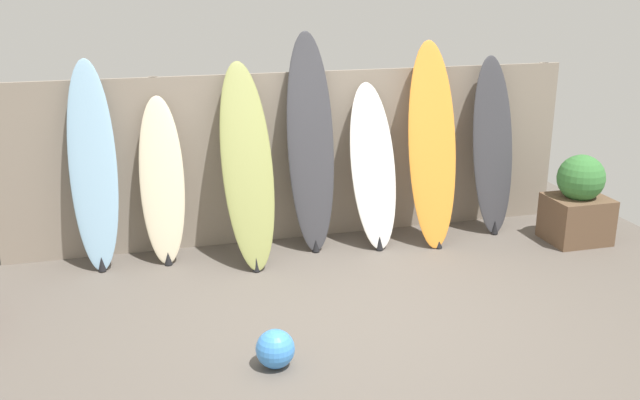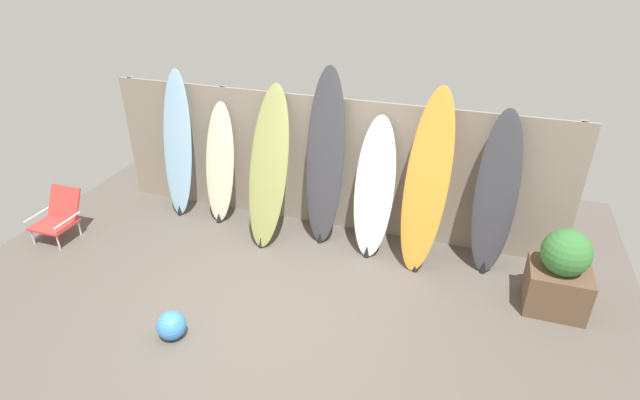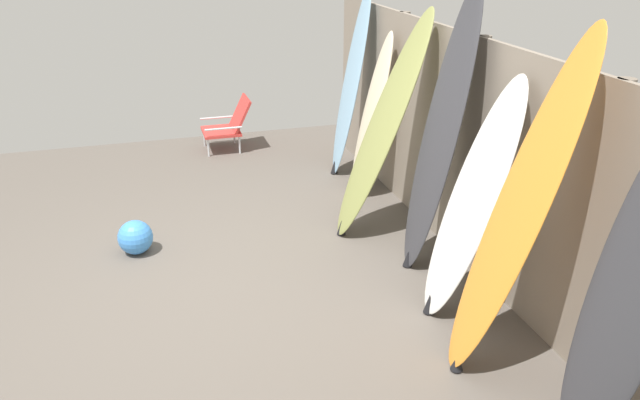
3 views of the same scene
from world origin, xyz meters
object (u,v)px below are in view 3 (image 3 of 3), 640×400
surfboard_skyblue_0 (351,84)px  surfboard_charcoal_3 (440,134)px  surfboard_white_4 (472,202)px  surfboard_charcoal_6 (630,294)px  surfboard_cream_1 (371,117)px  beach_chair (230,124)px  surfboard_orange_5 (518,213)px  surfboard_olive_2 (383,127)px  beach_ball (135,237)px

surfboard_skyblue_0 → surfboard_charcoal_3: (2.13, -0.03, 0.11)m
surfboard_white_4 → surfboard_charcoal_6: surfboard_charcoal_6 is taller
surfboard_skyblue_0 → surfboard_cream_1: (0.63, -0.01, -0.18)m
surfboard_white_4 → beach_chair: 4.12m
surfboard_charcoal_3 → surfboard_white_4: 0.71m
surfboard_orange_5 → surfboard_charcoal_6: bearing=8.6°
surfboard_white_4 → surfboard_olive_2: bearing=-175.2°
surfboard_olive_2 → surfboard_orange_5: bearing=1.0°
surfboard_cream_1 → surfboard_white_4: 2.16m
surfboard_charcoal_6 → beach_chair: 5.49m
surfboard_cream_1 → beach_chair: bearing=-147.8°
surfboard_olive_2 → beach_ball: surfboard_olive_2 is taller
surfboard_skyblue_0 → surfboard_white_4: (2.79, -0.10, -0.16)m
surfboard_olive_2 → surfboard_charcoal_6: size_ratio=1.01×
surfboard_skyblue_0 → surfboard_olive_2: 1.46m
surfboard_skyblue_0 → surfboard_white_4: size_ratio=1.19×
surfboard_skyblue_0 → beach_chair: (-1.17, -1.14, -0.67)m
surfboard_skyblue_0 → surfboard_olive_2: size_ratio=1.03×
surfboard_cream_1 → surfboard_olive_2: bearing=-14.3°
surfboard_skyblue_0 → surfboard_charcoal_6: (4.18, -0.06, -0.04)m
surfboard_cream_1 → surfboard_charcoal_3: bearing=-1.0°
surfboard_charcoal_3 → surfboard_cream_1: bearing=179.0°
surfboard_orange_5 → beach_chair: bearing=-168.1°
surfboard_skyblue_0 → beach_ball: bearing=-61.4°
surfboard_skyblue_0 → surfboard_charcoal_3: bearing=-0.9°
surfboard_charcoal_3 → beach_chair: 3.57m
surfboard_cream_1 → surfboard_white_4: (2.16, -0.10, 0.02)m
surfboard_olive_2 → surfboard_white_4: bearing=4.8°
surfboard_charcoal_3 → surfboard_charcoal_6: surfboard_charcoal_3 is taller
surfboard_charcoal_3 → surfboard_white_4: size_ratio=1.32×
surfboard_white_4 → surfboard_skyblue_0: bearing=177.9°
surfboard_olive_2 → beach_chair: size_ratio=3.08×
surfboard_orange_5 → surfboard_charcoal_3: bearing=173.4°
surfboard_white_4 → beach_ball: (-1.52, -2.22, -0.69)m
surfboard_olive_2 → surfboard_charcoal_6: (2.73, 0.15, -0.02)m
surfboard_skyblue_0 → beach_chair: surfboard_skyblue_0 is taller
surfboard_skyblue_0 → beach_ball: 2.78m
surfboard_skyblue_0 → beach_chair: 1.77m
surfboard_olive_2 → surfboard_orange_5: 1.96m
surfboard_olive_2 → surfboard_skyblue_0: bearing=171.6°
surfboard_skyblue_0 → surfboard_olive_2: bearing=-8.4°
surfboard_cream_1 → surfboard_orange_5: surfboard_orange_5 is taller
surfboard_skyblue_0 → surfboard_olive_2: (1.45, -0.21, -0.02)m
surfboard_charcoal_6 → surfboard_olive_2: bearing=-176.8°
surfboard_white_4 → surfboard_charcoal_6: (1.39, 0.04, 0.12)m
surfboard_cream_1 → surfboard_orange_5: bearing=-3.6°
surfboard_olive_2 → beach_chair: surfboard_olive_2 is taller
beach_ball → surfboard_charcoal_3: bearing=69.3°
surfboard_white_4 → beach_ball: bearing=-124.3°
beach_ball → surfboard_white_4: bearing=55.7°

